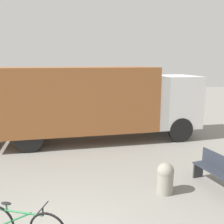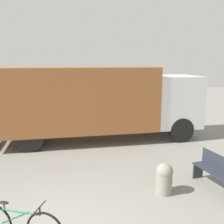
# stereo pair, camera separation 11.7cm
# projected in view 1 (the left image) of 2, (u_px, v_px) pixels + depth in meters

# --- Properties ---
(delivery_truck) EXTENTS (9.23, 3.63, 3.23)m
(delivery_truck) POSITION_uv_depth(u_px,v_px,m) (96.00, 100.00, 10.88)
(delivery_truck) COLOR #99592D
(delivery_truck) RESTS_ON ground
(park_bench) EXTENTS (0.98, 1.93, 0.93)m
(park_bench) POSITION_uv_depth(u_px,v_px,m) (224.00, 173.00, 6.71)
(park_bench) COLOR #282D38
(park_bench) RESTS_ON ground
(bollard_near_bench) EXTENTS (0.45, 0.45, 0.84)m
(bollard_near_bench) POSITION_uv_depth(u_px,v_px,m) (165.00, 177.00, 6.63)
(bollard_near_bench) COLOR gray
(bollard_near_bench) RESTS_ON ground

